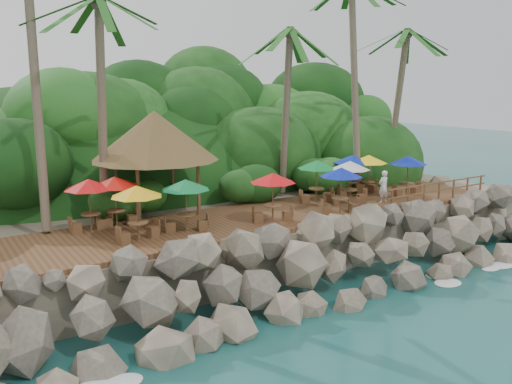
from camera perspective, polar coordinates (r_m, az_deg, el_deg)
ground at (r=20.16m, az=9.48°, el=-12.47°), size 140.00×140.00×0.00m
land_base at (r=32.84m, az=-9.47°, el=-1.03°), size 32.00×25.20×2.10m
jungle_hill at (r=39.92m, az=-13.70°, el=-0.49°), size 44.80×28.00×15.40m
seawall at (r=21.14m, az=5.92°, el=-7.85°), size 29.00×4.00×2.30m
terrace at (r=23.94m, az=0.00°, el=-2.81°), size 26.00×5.00×0.20m
jungle_foliage at (r=32.19m, az=-8.70°, el=-3.19°), size 44.00×16.00×12.00m
foam_line at (r=20.35m, az=8.90°, el=-12.12°), size 25.20×0.80×0.06m
palapa at (r=24.51m, az=-10.63°, el=5.86°), size 5.69×5.69×4.60m
dining_clusters at (r=23.59m, az=0.43°, el=1.56°), size 22.57×5.14×2.10m
railing at (r=28.25m, az=18.78°, el=0.27°), size 7.20×0.10×1.00m
waiter at (r=27.11m, az=13.30°, el=0.54°), size 0.59×0.39×1.60m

